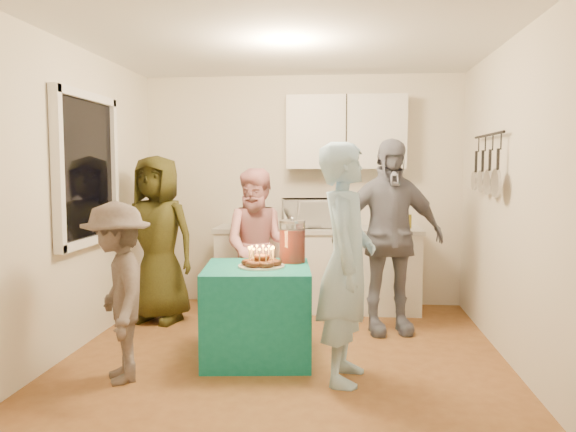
# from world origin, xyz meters

# --- Properties ---
(floor) EXTENTS (4.00, 4.00, 0.00)m
(floor) POSITION_xyz_m (0.00, 0.00, 0.00)
(floor) COLOR brown
(floor) RESTS_ON ground
(ceiling) EXTENTS (4.00, 4.00, 0.00)m
(ceiling) POSITION_xyz_m (0.00, 0.00, 2.60)
(ceiling) COLOR white
(ceiling) RESTS_ON floor
(back_wall) EXTENTS (3.60, 3.60, 0.00)m
(back_wall) POSITION_xyz_m (0.00, 2.00, 1.30)
(back_wall) COLOR silver
(back_wall) RESTS_ON floor
(left_wall) EXTENTS (4.00, 4.00, 0.00)m
(left_wall) POSITION_xyz_m (-1.80, 0.00, 1.30)
(left_wall) COLOR silver
(left_wall) RESTS_ON floor
(right_wall) EXTENTS (4.00, 4.00, 0.00)m
(right_wall) POSITION_xyz_m (1.80, 0.00, 1.30)
(right_wall) COLOR silver
(right_wall) RESTS_ON floor
(window_night) EXTENTS (0.04, 1.00, 1.20)m
(window_night) POSITION_xyz_m (-1.77, 0.30, 1.55)
(window_night) COLOR black
(window_night) RESTS_ON left_wall
(counter) EXTENTS (2.20, 0.58, 0.86)m
(counter) POSITION_xyz_m (0.20, 1.70, 0.43)
(counter) COLOR white
(counter) RESTS_ON floor
(countertop) EXTENTS (2.24, 0.62, 0.05)m
(countertop) POSITION_xyz_m (0.20, 1.70, 0.89)
(countertop) COLOR beige
(countertop) RESTS_ON counter
(upper_cabinet) EXTENTS (1.30, 0.30, 0.80)m
(upper_cabinet) POSITION_xyz_m (0.50, 1.85, 1.95)
(upper_cabinet) COLOR white
(upper_cabinet) RESTS_ON back_wall
(pot_rack) EXTENTS (0.12, 1.00, 0.60)m
(pot_rack) POSITION_xyz_m (1.72, 0.70, 1.60)
(pot_rack) COLOR black
(pot_rack) RESTS_ON right_wall
(microwave) EXTENTS (0.62, 0.48, 0.31)m
(microwave) POSITION_xyz_m (0.09, 1.70, 1.07)
(microwave) COLOR white
(microwave) RESTS_ON countertop
(party_table) EXTENTS (0.94, 0.94, 0.76)m
(party_table) POSITION_xyz_m (-0.22, 0.06, 0.38)
(party_table) COLOR #12786F
(party_table) RESTS_ON floor
(donut_cake) EXTENTS (0.38, 0.38, 0.18)m
(donut_cake) POSITION_xyz_m (-0.19, 0.03, 0.85)
(donut_cake) COLOR #381C0C
(donut_cake) RESTS_ON party_table
(punch_jar) EXTENTS (0.22, 0.22, 0.34)m
(punch_jar) POSITION_xyz_m (0.04, 0.29, 0.93)
(punch_jar) COLOR #B3210E
(punch_jar) RESTS_ON party_table
(man_birthday) EXTENTS (0.49, 0.68, 1.75)m
(man_birthday) POSITION_xyz_m (0.50, -0.36, 0.87)
(man_birthday) COLOR #A1CBEA
(man_birthday) RESTS_ON floor
(woman_back_left) EXTENTS (0.91, 0.69, 1.68)m
(woman_back_left) POSITION_xyz_m (-1.40, 1.07, 0.84)
(woman_back_left) COLOR #524E17
(woman_back_left) RESTS_ON floor
(woman_back_center) EXTENTS (0.78, 0.62, 1.56)m
(woman_back_center) POSITION_xyz_m (-0.36, 1.07, 0.78)
(woman_back_center) COLOR #D16D7D
(woman_back_center) RESTS_ON floor
(woman_back_right) EXTENTS (1.15, 0.66, 1.83)m
(woman_back_right) POSITION_xyz_m (0.89, 0.89, 0.92)
(woman_back_right) COLOR black
(woman_back_right) RESTS_ON floor
(child_near_left) EXTENTS (0.84, 0.99, 1.32)m
(child_near_left) POSITION_xyz_m (-1.17, -0.53, 0.66)
(child_near_left) COLOR #4B413C
(child_near_left) RESTS_ON floor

